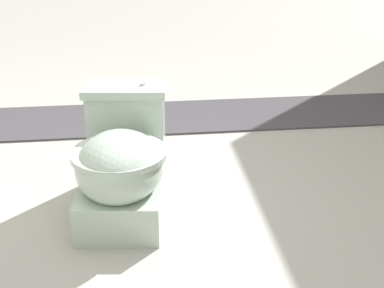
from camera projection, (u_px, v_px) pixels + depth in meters
The scene contains 3 objects.
ground_plane at pixel (123, 221), 2.28m from camera, with size 14.00×14.00×0.00m, color #A8A59E.
gravel_strip at pixel (202, 116), 3.40m from camera, with size 0.56×8.00×0.01m, color #423F44.
toilet at pixel (122, 165), 2.28m from camera, with size 0.67×0.44×0.52m.
Camera 1 is at (1.97, 0.07, 1.23)m, focal length 50.00 mm.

